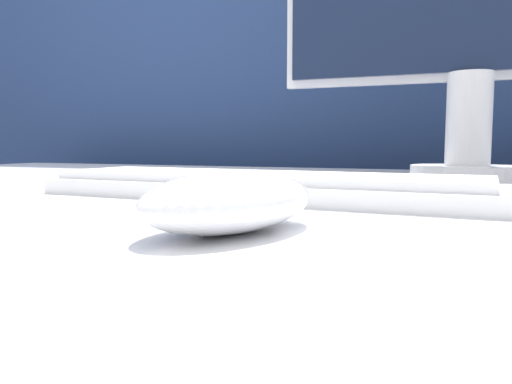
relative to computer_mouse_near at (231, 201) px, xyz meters
name	(u,v)px	position (x,y,z in m)	size (l,w,h in m)	color
partition_panel	(428,179)	(0.06, 0.91, -0.05)	(5.00, 0.03, 1.43)	navy
computer_mouse_near	(231,201)	(0.00, 0.00, 0.00)	(0.10, 0.14, 0.04)	white
keyboard	(259,186)	(-0.05, 0.18, -0.01)	(0.44, 0.14, 0.02)	silver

